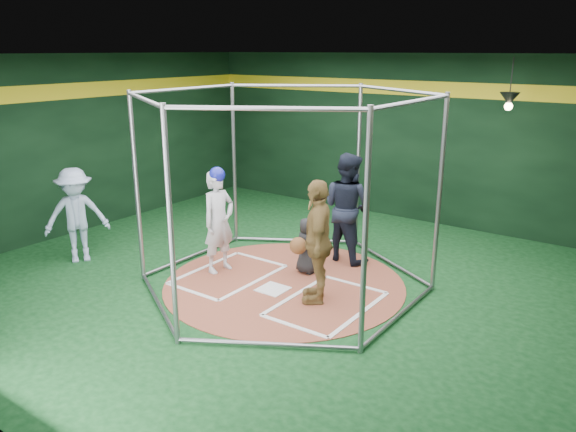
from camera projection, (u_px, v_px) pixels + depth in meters
The scene contains 12 objects.
room_shell at pixel (284, 176), 8.40m from camera, with size 10.10×9.10×3.53m.
clay_disc at pixel (284, 283), 8.90m from camera, with size 3.80×3.80×0.01m, color #984C37.
home_plate at pixel (273, 289), 8.66m from camera, with size 0.43×0.43×0.01m, color white.
batter_box_left at pixel (229, 274), 9.23m from camera, with size 1.17×1.77×0.01m.
batter_box_right at pixel (327, 304), 8.17m from camera, with size 1.17×1.77×0.01m.
batting_cage at pixel (284, 192), 8.47m from camera, with size 4.05×4.67×3.00m.
pendant_lamp_near at pixel (509, 99), 9.69m from camera, with size 0.34×0.34×0.90m.
batter_figure at pixel (219, 220), 9.18m from camera, with size 0.47×0.66×1.76m.
visitor_leopard at pixel (318, 241), 8.06m from camera, with size 1.07×0.45×1.83m, color #B08C4B.
catcher_figure at pixel (306, 245), 9.17m from camera, with size 0.49×0.56×0.94m.
umpire at pixel (347, 207), 9.65m from camera, with size 0.92×0.72×1.90m, color black.
bystander_blue at pixel (76, 215), 9.65m from camera, with size 1.07×0.62×1.66m, color #9EB1D1.
Camera 1 is at (4.84, -6.64, 3.58)m, focal length 35.00 mm.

